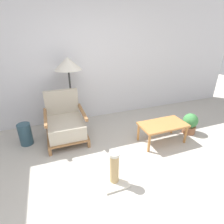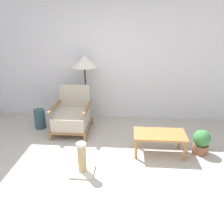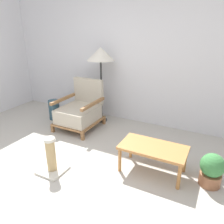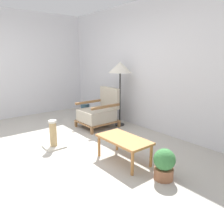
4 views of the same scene
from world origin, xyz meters
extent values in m
plane|color=#B7B2A8|center=(0.00, 0.00, 0.00)|extent=(14.00, 14.00, 0.00)
cube|color=silver|center=(0.00, 2.44, 1.35)|extent=(8.00, 0.06, 2.70)
cube|color=olive|center=(-0.90, 1.24, 0.06)|extent=(0.05, 0.05, 0.13)
cube|color=olive|center=(-0.24, 1.24, 0.06)|extent=(0.05, 0.05, 0.13)
cube|color=olive|center=(-0.90, 1.98, 0.06)|extent=(0.05, 0.05, 0.13)
cube|color=olive|center=(-0.24, 1.98, 0.06)|extent=(0.05, 0.05, 0.13)
cube|color=olive|center=(-0.57, 1.61, 0.14)|extent=(0.71, 0.79, 0.03)
cube|color=#BCB29E|center=(-0.57, 1.59, 0.28)|extent=(0.63, 0.69, 0.26)
cube|color=#BCB29E|center=(-0.57, 1.96, 0.65)|extent=(0.63, 0.08, 0.47)
cube|color=olive|center=(-0.89, 1.61, 0.53)|extent=(0.05, 0.73, 0.05)
cube|color=olive|center=(-0.25, 1.61, 0.53)|extent=(0.05, 0.73, 0.05)
cylinder|color=#2D2D2D|center=(-0.36, 2.10, 0.01)|extent=(0.22, 0.22, 0.03)
cylinder|color=#2D2D2D|center=(-0.36, 2.10, 0.62)|extent=(0.03, 0.03, 1.19)
cone|color=silver|center=(-0.36, 2.10, 1.33)|extent=(0.52, 0.52, 0.24)
cube|color=#B2753D|center=(1.06, 0.94, 0.36)|extent=(0.84, 0.46, 0.04)
cylinder|color=#B2753D|center=(0.68, 0.76, 0.17)|extent=(0.04, 0.04, 0.34)
cylinder|color=#B2753D|center=(1.45, 0.76, 0.17)|extent=(0.04, 0.04, 0.34)
cylinder|color=#B2753D|center=(0.68, 1.13, 0.17)|extent=(0.04, 0.04, 0.34)
cylinder|color=#B2753D|center=(1.45, 1.13, 0.17)|extent=(0.04, 0.04, 0.34)
cylinder|color=#2D4C5B|center=(-1.28, 1.73, 0.20)|extent=(0.22, 0.22, 0.40)
cylinder|color=#935B3D|center=(1.77, 1.01, 0.08)|extent=(0.25, 0.25, 0.15)
sphere|color=#3D7F42|center=(1.77, 1.01, 0.28)|extent=(0.28, 0.28, 0.28)
cube|color=beige|center=(-0.11, 0.34, 0.01)|extent=(0.33, 0.33, 0.03)
cylinder|color=tan|center=(-0.11, 0.34, 0.24)|extent=(0.12, 0.12, 0.43)
cylinder|color=beige|center=(-0.11, 0.34, 0.48)|extent=(0.14, 0.14, 0.04)
camera|label=1|loc=(-0.75, -1.31, 1.88)|focal=28.00mm
camera|label=2|loc=(0.52, -2.26, 2.06)|focal=35.00mm
camera|label=3|loc=(1.71, -1.45, 1.80)|focal=35.00mm
camera|label=4|loc=(3.34, -1.13, 1.56)|focal=35.00mm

